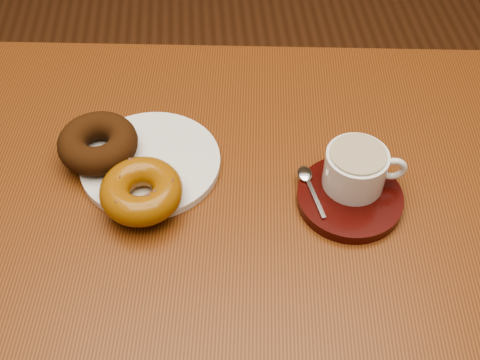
{
  "coord_description": "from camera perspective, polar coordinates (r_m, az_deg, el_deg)",
  "views": [
    {
      "loc": [
        0.02,
        -0.5,
        1.48
      ],
      "look_at": [
        0.06,
        0.04,
        0.85
      ],
      "focal_mm": 45.0,
      "sensor_mm": 36.0,
      "label": 1
    }
  ],
  "objects": [
    {
      "name": "cafe_table",
      "position": [
        0.95,
        -1.21,
        -6.11
      ],
      "size": [
        0.95,
        0.75,
        0.83
      ],
      "rotation": [
        0.0,
        0.0,
        -0.1
      ],
      "color": "brown",
      "rests_on": "ground"
    },
    {
      "name": "donut_plate",
      "position": [
        0.88,
        -8.48,
        1.63
      ],
      "size": [
        0.27,
        0.27,
        0.01
      ],
      "primitive_type": "cylinder",
      "rotation": [
        0.0,
        0.0,
        -0.49
      ],
      "color": "white",
      "rests_on": "cafe_table"
    },
    {
      "name": "donut_cinnamon",
      "position": [
        0.88,
        -13.33,
        3.44
      ],
      "size": [
        0.12,
        0.12,
        0.04
      ],
      "primitive_type": "torus",
      "rotation": [
        0.0,
        0.0,
        0.08
      ],
      "color": "#371C0B",
      "rests_on": "donut_plate"
    },
    {
      "name": "donut_caramel",
      "position": [
        0.81,
        -9.33,
        -1.04
      ],
      "size": [
        0.11,
        0.11,
        0.04
      ],
      "rotation": [
        0.0,
        0.0,
        -0.02
      ],
      "color": "#955910",
      "rests_on": "donut_plate"
    },
    {
      "name": "saucer",
      "position": [
        0.84,
        10.36,
        -1.71
      ],
      "size": [
        0.19,
        0.19,
        0.02
      ],
      "primitive_type": "cylinder",
      "rotation": [
        0.0,
        0.0,
        -0.36
      ],
      "color": "#320906",
      "rests_on": "cafe_table"
    },
    {
      "name": "coffee_cup",
      "position": [
        0.82,
        10.99,
        1.08
      ],
      "size": [
        0.11,
        0.08,
        0.06
      ],
      "rotation": [
        0.0,
        0.0,
        -0.11
      ],
      "color": "white",
      "rests_on": "saucer"
    },
    {
      "name": "teaspoon",
      "position": [
        0.84,
        6.35,
        0.16
      ],
      "size": [
        0.03,
        0.09,
        0.01
      ],
      "rotation": [
        0.0,
        0.0,
        0.18
      ],
      "color": "silver",
      "rests_on": "saucer"
    }
  ]
}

